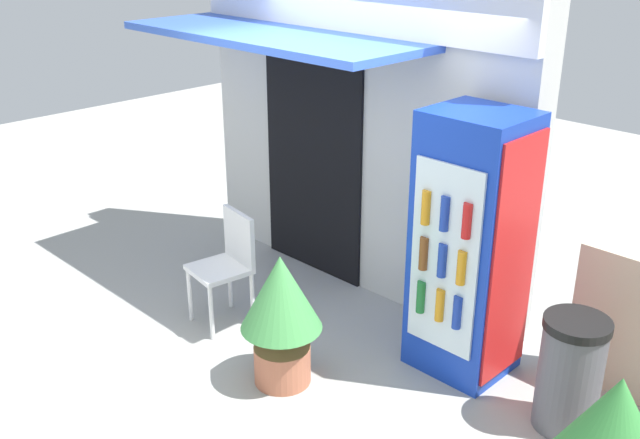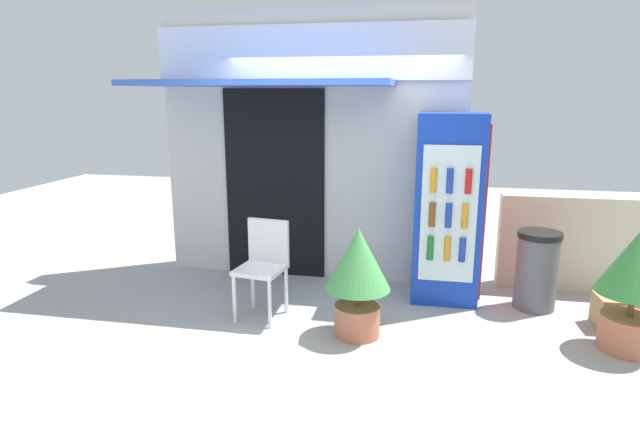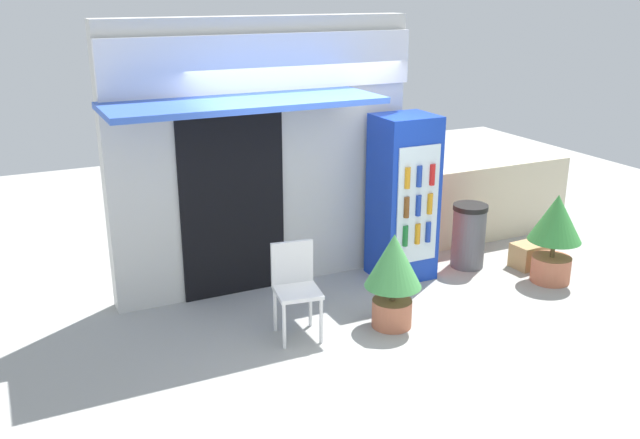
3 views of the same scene
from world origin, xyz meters
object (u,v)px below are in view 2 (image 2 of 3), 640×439
object	(u,v)px
plastic_chair	(264,261)
cardboard_box	(619,312)
drink_cooler	(448,209)
potted_plant_curbside	(635,279)
trash_bin	(536,270)
potted_plant_near_shop	(358,272)

from	to	relation	value
plastic_chair	cardboard_box	bearing A→B (deg)	5.90
drink_cooler	potted_plant_curbside	xyz separation A→B (m)	(1.48, -0.91, -0.33)
potted_plant_curbside	trash_bin	distance (m)	1.03
potted_plant_near_shop	plastic_chair	bearing A→B (deg)	163.43
potted_plant_curbside	cardboard_box	distance (m)	0.67
plastic_chair	trash_bin	distance (m)	2.72
potted_plant_curbside	cardboard_box	world-z (taller)	potted_plant_curbside
drink_cooler	plastic_chair	bearing A→B (deg)	-155.26
potted_plant_near_shop	potted_plant_curbside	bearing A→B (deg)	4.22
drink_cooler	trash_bin	size ratio (longest dim) A/B	2.43
potted_plant_near_shop	trash_bin	distance (m)	1.95
plastic_chair	potted_plant_near_shop	bearing A→B (deg)	-16.57
drink_cooler	cardboard_box	world-z (taller)	drink_cooler
plastic_chair	cardboard_box	world-z (taller)	plastic_chair
trash_bin	cardboard_box	distance (m)	0.81
drink_cooler	potted_plant_near_shop	size ratio (longest dim) A/B	1.95
drink_cooler	potted_plant_curbside	world-z (taller)	drink_cooler
drink_cooler	cardboard_box	size ratio (longest dim) A/B	4.62
drink_cooler	cardboard_box	distance (m)	1.83
drink_cooler	cardboard_box	bearing A→B (deg)	-16.28
drink_cooler	plastic_chair	distance (m)	1.96
potted_plant_near_shop	trash_bin	xyz separation A→B (m)	(1.68, 0.97, -0.20)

